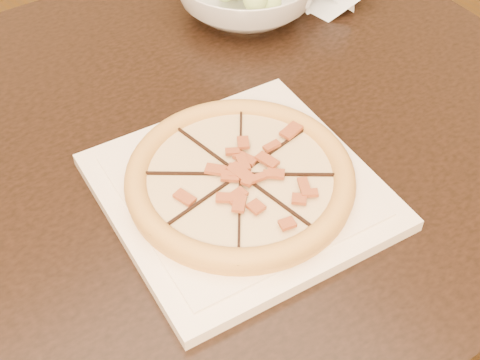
{
  "coord_description": "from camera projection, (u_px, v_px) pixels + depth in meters",
  "views": [
    {
      "loc": [
        -0.26,
        -0.52,
        1.39
      ],
      "look_at": [
        0.11,
        -0.06,
        0.78
      ],
      "focal_mm": 50.0,
      "sensor_mm": 36.0,
      "label": 1
    }
  ],
  "objects": [
    {
      "name": "plate",
      "position": [
        240.0,
        190.0,
        0.87
      ],
      "size": [
        0.38,
        0.38,
        0.02
      ],
      "color": "beige",
      "rests_on": "dining_table"
    },
    {
      "name": "pizza",
      "position": [
        240.0,
        178.0,
        0.85
      ],
      "size": [
        0.29,
        0.29,
        0.03
      ],
      "color": "tan",
      "rests_on": "plate"
    },
    {
      "name": "dining_table",
      "position": [
        107.0,
        223.0,
        0.97
      ],
      "size": [
        1.53,
        1.07,
        0.75
      ],
      "color": "black",
      "rests_on": "floor"
    }
  ]
}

